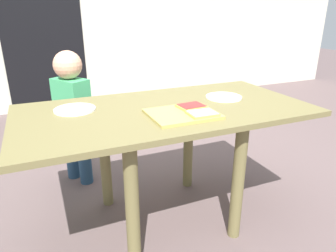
# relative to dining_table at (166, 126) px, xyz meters

# --- Properties ---
(ground_plane) EXTENTS (16.00, 16.00, 0.00)m
(ground_plane) POSITION_rel_dining_table_xyz_m (0.00, 0.00, -0.59)
(ground_plane) COLOR #625050
(house_door) EXTENTS (0.90, 0.02, 2.00)m
(house_door) POSITION_rel_dining_table_xyz_m (-0.47, 2.55, 0.41)
(house_door) COLOR black
(house_door) RESTS_ON ground
(dining_table) EXTENTS (1.52, 0.76, 0.69)m
(dining_table) POSITION_rel_dining_table_xyz_m (0.00, 0.00, 0.00)
(dining_table) COLOR olive
(dining_table) RESTS_ON ground
(cutting_board) EXTENTS (0.32, 0.27, 0.02)m
(cutting_board) POSITION_rel_dining_table_xyz_m (0.02, -0.15, 0.11)
(cutting_board) COLOR tan
(cutting_board) RESTS_ON dining_table
(pizza_slice_near_right) EXTENTS (0.14, 0.11, 0.01)m
(pizza_slice_near_right) POSITION_rel_dining_table_xyz_m (0.10, -0.21, 0.12)
(pizza_slice_near_right) COLOR #DBB151
(pizza_slice_near_right) RESTS_ON cutting_board
(pizza_slice_far_right) EXTENTS (0.14, 0.12, 0.01)m
(pizza_slice_far_right) POSITION_rel_dining_table_xyz_m (0.10, -0.09, 0.12)
(pizza_slice_far_right) COLOR #DBB151
(pizza_slice_far_right) RESTS_ON cutting_board
(plate_white_right) EXTENTS (0.21, 0.21, 0.01)m
(plate_white_right) POSITION_rel_dining_table_xyz_m (0.39, 0.04, 0.11)
(plate_white_right) COLOR white
(plate_white_right) RESTS_ON dining_table
(plate_white_left) EXTENTS (0.21, 0.21, 0.01)m
(plate_white_left) POSITION_rel_dining_table_xyz_m (-0.44, 0.14, 0.11)
(plate_white_left) COLOR white
(plate_white_left) RESTS_ON dining_table
(child_left) EXTENTS (0.24, 0.28, 0.93)m
(child_left) POSITION_rel_dining_table_xyz_m (-0.41, 0.66, -0.05)
(child_left) COLOR navy
(child_left) RESTS_ON ground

